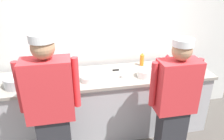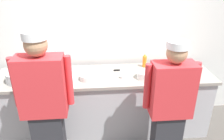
{
  "view_description": "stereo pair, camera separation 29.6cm",
  "coord_description": "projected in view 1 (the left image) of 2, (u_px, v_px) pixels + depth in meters",
  "views": [
    {
      "loc": [
        -0.42,
        -2.27,
        2.21
      ],
      "look_at": [
        0.1,
        0.37,
        0.97
      ],
      "focal_mm": 35.32,
      "sensor_mm": 36.0,
      "label": 1
    },
    {
      "loc": [
        -0.13,
        -2.31,
        2.21
      ],
      "look_at": [
        0.1,
        0.37,
        0.97
      ],
      "focal_mm": 35.32,
      "sensor_mm": 36.0,
      "label": 2
    }
  ],
  "objects": [
    {
      "name": "wall_back",
      "position": [
        99.0,
        28.0,
        3.19
      ],
      "size": [
        4.62,
        0.1,
        2.88
      ],
      "color": "silver",
      "rests_on": "ground"
    },
    {
      "name": "prep_counter",
      "position": [
        105.0,
        103.0,
        3.17
      ],
      "size": [
        2.94,
        0.71,
        0.91
      ],
      "color": "#B2B2B7",
      "rests_on": "ground"
    },
    {
      "name": "chef_near_left",
      "position": [
        51.0,
        109.0,
        2.25
      ],
      "size": [
        0.61,
        0.24,
        1.7
      ],
      "color": "#2D2D33",
      "rests_on": "ground"
    },
    {
      "name": "chef_center",
      "position": [
        175.0,
        103.0,
        2.46
      ],
      "size": [
        0.58,
        0.24,
        1.59
      ],
      "color": "#2D2D33",
      "rests_on": "ground"
    },
    {
      "name": "plate_stack_front",
      "position": [
        145.0,
        73.0,
        2.92
      ],
      "size": [
        0.21,
        0.21,
        0.1
      ],
      "color": "white",
      "rests_on": "prep_counter"
    },
    {
      "name": "plate_stack_rear",
      "position": [
        90.0,
        78.0,
        2.82
      ],
      "size": [
        0.24,
        0.24,
        0.07
      ],
      "color": "white",
      "rests_on": "prep_counter"
    },
    {
      "name": "mixing_bowl_steel",
      "position": [
        17.0,
        81.0,
        2.68
      ],
      "size": [
        0.32,
        0.32,
        0.13
      ],
      "primitive_type": "cylinder",
      "color": "#B7BABF",
      "rests_on": "prep_counter"
    },
    {
      "name": "sheet_tray",
      "position": [
        55.0,
        79.0,
        2.86
      ],
      "size": [
        0.49,
        0.36,
        0.02
      ],
      "primitive_type": "cube",
      "rotation": [
        0.0,
        0.0,
        -0.02
      ],
      "color": "#B7BABF",
      "rests_on": "prep_counter"
    },
    {
      "name": "squeeze_bottle_primary",
      "position": [
        142.0,
        59.0,
        3.24
      ],
      "size": [
        0.06,
        0.06,
        0.2
      ],
      "color": "orange",
      "rests_on": "prep_counter"
    },
    {
      "name": "squeeze_bottle_secondary",
      "position": [
        167.0,
        61.0,
        3.21
      ],
      "size": [
        0.06,
        0.06,
        0.19
      ],
      "color": "red",
      "rests_on": "prep_counter"
    },
    {
      "name": "ramekin_green_sauce",
      "position": [
        124.0,
        76.0,
        2.91
      ],
      "size": [
        0.08,
        0.08,
        0.04
      ],
      "color": "white",
      "rests_on": "prep_counter"
    },
    {
      "name": "ramekin_orange_sauce",
      "position": [
        35.0,
        74.0,
        2.96
      ],
      "size": [
        0.09,
        0.09,
        0.04
      ],
      "color": "white",
      "rests_on": "prep_counter"
    },
    {
      "name": "ramekin_yellow_sauce",
      "position": [
        95.0,
        71.0,
        3.05
      ],
      "size": [
        0.1,
        0.1,
        0.04
      ],
      "color": "white",
      "rests_on": "prep_counter"
    },
    {
      "name": "ramekin_red_sauce",
      "position": [
        177.0,
        67.0,
        3.15
      ],
      "size": [
        0.1,
        0.1,
        0.05
      ],
      "color": "white",
      "rests_on": "prep_counter"
    },
    {
      "name": "deli_cup",
      "position": [
        179.0,
        60.0,
        3.32
      ],
      "size": [
        0.09,
        0.09,
        0.11
      ],
      "primitive_type": "cylinder",
      "color": "white",
      "rests_on": "prep_counter"
    },
    {
      "name": "chefs_knife",
      "position": [
        120.0,
        70.0,
        3.12
      ],
      "size": [
        0.28,
        0.03,
        0.02
      ],
      "color": "#B7BABF",
      "rests_on": "prep_counter"
    }
  ]
}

